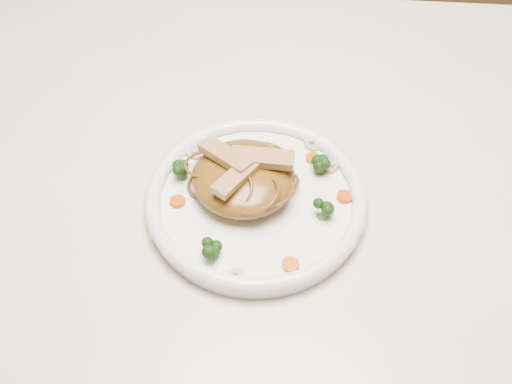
{
  "coord_description": "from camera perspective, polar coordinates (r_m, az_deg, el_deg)",
  "views": [
    {
      "loc": [
        0.01,
        -0.59,
        1.41
      ],
      "look_at": [
        -0.03,
        -0.06,
        0.78
      ],
      "focal_mm": 47.14,
      "sensor_mm": 36.0,
      "label": 1
    }
  ],
  "objects": [
    {
      "name": "broccoli_0",
      "position": [
        0.85,
        5.51,
        2.44
      ],
      "size": [
        0.03,
        0.03,
        0.03
      ],
      "primitive_type": null,
      "rotation": [
        0.0,
        0.0,
        -0.26
      ],
      "color": "#13330A",
      "rests_on": "plate"
    },
    {
      "name": "mushroom_2",
      "position": [
        0.88,
        -5.26,
        3.2
      ],
      "size": [
        0.03,
        0.03,
        0.01
      ],
      "primitive_type": "cylinder",
      "rotation": [
        0.0,
        0.0,
        -0.3
      ],
      "color": "beige",
      "rests_on": "plate"
    },
    {
      "name": "mushroom_0",
      "position": [
        0.76,
        -1.81,
        -7.03
      ],
      "size": [
        0.03,
        0.03,
        0.01
      ],
      "primitive_type": "cylinder",
      "rotation": [
        0.0,
        0.0,
        0.42
      ],
      "color": "beige",
      "rests_on": "plate"
    },
    {
      "name": "chicken_a",
      "position": [
        0.81,
        0.56,
        2.9
      ],
      "size": [
        0.08,
        0.03,
        0.01
      ],
      "primitive_type": "cube",
      "rotation": [
        0.0,
        0.0,
        -0.05
      ],
      "color": "tan",
      "rests_on": "noodle_mound"
    },
    {
      "name": "carrot_3",
      "position": [
        0.89,
        -1.14,
        3.88
      ],
      "size": [
        0.03,
        0.03,
        0.0
      ],
      "primitive_type": "cylinder",
      "rotation": [
        0.0,
        0.0,
        0.43
      ],
      "color": "#C83C07",
      "rests_on": "plate"
    },
    {
      "name": "mushroom_3",
      "position": [
        0.89,
        4.72,
        4.12
      ],
      "size": [
        0.03,
        0.03,
        0.01
      ],
      "primitive_type": "cylinder",
      "rotation": [
        0.0,
        0.0,
        1.98
      ],
      "color": "beige",
      "rests_on": "plate"
    },
    {
      "name": "table",
      "position": [
        0.96,
        2.05,
        -2.15
      ],
      "size": [
        1.2,
        0.8,
        0.75
      ],
      "color": "silver",
      "rests_on": "ground"
    },
    {
      "name": "broccoli_1",
      "position": [
        0.85,
        -6.29,
        1.97
      ],
      "size": [
        0.03,
        0.03,
        0.03
      ],
      "primitive_type": null,
      "rotation": [
        0.0,
        0.0,
        -0.25
      ],
      "color": "#13330A",
      "rests_on": "plate"
    },
    {
      "name": "carrot_1",
      "position": [
        0.83,
        -6.68,
        -0.78
      ],
      "size": [
        0.02,
        0.02,
        0.0
      ],
      "primitive_type": "cylinder",
      "rotation": [
        0.0,
        0.0,
        -0.3
      ],
      "color": "#C83C07",
      "rests_on": "plate"
    },
    {
      "name": "plate",
      "position": [
        0.84,
        -0.0,
        -0.96
      ],
      "size": [
        0.36,
        0.36,
        0.02
      ],
      "primitive_type": "cylinder",
      "rotation": [
        0.0,
        0.0,
        0.42
      ],
      "color": "white",
      "rests_on": "table"
    },
    {
      "name": "chicken_b",
      "position": [
        0.82,
        -2.6,
        3.09
      ],
      "size": [
        0.07,
        0.06,
        0.01
      ],
      "primitive_type": "cube",
      "rotation": [
        0.0,
        0.0,
        2.48
      ],
      "color": "tan",
      "rests_on": "noodle_mound"
    },
    {
      "name": "mushroom_1",
      "position": [
        0.87,
        6.44,
        2.1
      ],
      "size": [
        0.03,
        0.03,
        0.01
      ],
      "primitive_type": "cylinder",
      "rotation": [
        0.0,
        0.0,
        0.89
      ],
      "color": "beige",
      "rests_on": "plate"
    },
    {
      "name": "chicken_c",
      "position": [
        0.79,
        -1.69,
        1.3
      ],
      "size": [
        0.06,
        0.07,
        0.01
      ],
      "primitive_type": "cube",
      "rotation": [
        0.0,
        0.0,
        4.12
      ],
      "color": "tan",
      "rests_on": "noodle_mound"
    },
    {
      "name": "carrot_4",
      "position": [
        0.77,
        2.94,
        -6.16
      ],
      "size": [
        0.03,
        0.03,
        0.0
      ],
      "primitive_type": "cylinder",
      "rotation": [
        0.0,
        0.0,
        -0.29
      ],
      "color": "#C83C07",
      "rests_on": "plate"
    },
    {
      "name": "noodle_mound",
      "position": [
        0.83,
        -1.06,
        1.22
      ],
      "size": [
        0.17,
        0.17,
        0.04
      ],
      "primitive_type": "ellipsoid",
      "rotation": [
        0.0,
        0.0,
        0.43
      ],
      "color": "brown",
      "rests_on": "plate"
    },
    {
      "name": "carrot_2",
      "position": [
        0.84,
        7.54,
        -0.39
      ],
      "size": [
        0.02,
        0.02,
        0.0
      ],
      "primitive_type": "cylinder",
      "rotation": [
        0.0,
        0.0,
        0.14
      ],
      "color": "#C83C07",
      "rests_on": "plate"
    },
    {
      "name": "broccoli_2",
      "position": [
        0.77,
        -3.77,
        -4.87
      ],
      "size": [
        0.03,
        0.03,
        0.03
      ],
      "primitive_type": null,
      "rotation": [
        0.0,
        0.0,
        -0.4
      ],
      "color": "#13330A",
      "rests_on": "plate"
    },
    {
      "name": "broccoli_3",
      "position": [
        0.81,
        5.73,
        -1.47
      ],
      "size": [
        0.03,
        0.03,
        0.03
      ],
      "primitive_type": null,
      "rotation": [
        0.0,
        0.0,
        -0.09
      ],
      "color": "#13330A",
      "rests_on": "plate"
    },
    {
      "name": "carrot_0",
      "position": [
        0.88,
        4.84,
        2.89
      ],
      "size": [
        0.02,
        0.02,
        0.0
      ],
      "primitive_type": "cylinder",
      "rotation": [
        0.0,
        0.0,
        -0.22
      ],
      "color": "#C83C07",
      "rests_on": "plate"
    }
  ]
}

